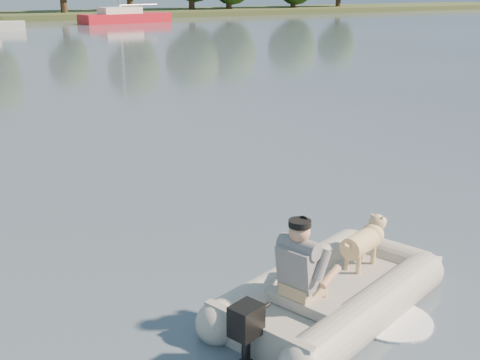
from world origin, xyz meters
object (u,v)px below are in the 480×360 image
dinghy (337,259)px  sailboat (125,17)px  man (300,263)px  dog (361,247)px

dinghy → sailboat: 53.03m
man → dog: man is taller
sailboat → dinghy: bearing=-115.3°
dinghy → sailboat: size_ratio=0.39×
sailboat → dog: bearing=-114.8°
man → dog: bearing=-0.0°
dinghy → sailboat: bearing=54.2°
man → dinghy: bearing=-4.2°
dinghy → sailboat: (14.46, 51.02, -0.04)m
dog → dinghy: bearing=-175.4°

